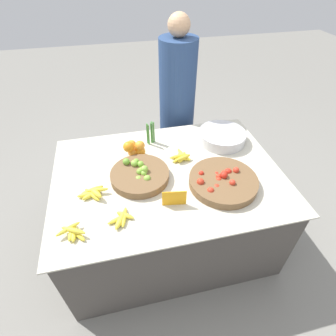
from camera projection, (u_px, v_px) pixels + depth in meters
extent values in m
plane|color=gray|center=(168.00, 234.00, 2.39)|extent=(12.00, 12.00, 0.00)
cube|color=#4C4742|center=(168.00, 207.00, 2.15)|extent=(1.57, 1.14, 0.73)
cube|color=beige|center=(168.00, 174.00, 1.90)|extent=(1.64, 1.19, 0.01)
cylinder|color=brown|center=(140.00, 175.00, 1.84)|extent=(0.41, 0.41, 0.06)
sphere|color=#7AB238|center=(133.00, 178.00, 1.82)|extent=(0.05, 0.05, 0.05)
sphere|color=#7AB238|center=(136.00, 162.00, 1.91)|extent=(0.05, 0.05, 0.05)
sphere|color=#89BC42|center=(138.00, 179.00, 1.79)|extent=(0.05, 0.05, 0.05)
sphere|color=#7AB238|center=(135.00, 177.00, 1.83)|extent=(0.05, 0.05, 0.05)
sphere|color=#6BA333|center=(138.00, 164.00, 1.91)|extent=(0.05, 0.05, 0.05)
sphere|color=#89BC42|center=(144.00, 169.00, 1.81)|extent=(0.05, 0.05, 0.05)
sphere|color=#89BC42|center=(147.00, 179.00, 1.78)|extent=(0.05, 0.05, 0.05)
sphere|color=#89BC42|center=(134.00, 163.00, 1.87)|extent=(0.05, 0.05, 0.05)
sphere|color=#7AB238|center=(139.00, 172.00, 1.81)|extent=(0.04, 0.04, 0.04)
sphere|color=#6BA333|center=(126.00, 162.00, 1.88)|extent=(0.05, 0.05, 0.05)
sphere|color=#89BC42|center=(144.00, 172.00, 1.82)|extent=(0.05, 0.05, 0.05)
sphere|color=#89BC42|center=(141.00, 171.00, 1.83)|extent=(0.05, 0.05, 0.05)
sphere|color=#7AB238|center=(141.00, 164.00, 1.87)|extent=(0.05, 0.05, 0.05)
sphere|color=#89BC42|center=(144.00, 173.00, 1.81)|extent=(0.05, 0.05, 0.05)
cylinder|color=brown|center=(223.00, 181.00, 1.79)|extent=(0.47, 0.47, 0.06)
sphere|color=red|center=(232.00, 182.00, 1.78)|extent=(0.04, 0.04, 0.04)
sphere|color=red|center=(232.00, 183.00, 1.73)|extent=(0.04, 0.04, 0.04)
sphere|color=red|center=(236.00, 170.00, 1.82)|extent=(0.04, 0.04, 0.04)
sphere|color=red|center=(219.00, 177.00, 1.79)|extent=(0.04, 0.04, 0.04)
sphere|color=red|center=(201.00, 173.00, 1.81)|extent=(0.04, 0.04, 0.04)
sphere|color=red|center=(224.00, 173.00, 1.81)|extent=(0.04, 0.04, 0.04)
sphere|color=red|center=(211.00, 191.00, 1.69)|extent=(0.05, 0.05, 0.05)
sphere|color=red|center=(216.00, 188.00, 1.74)|extent=(0.05, 0.05, 0.05)
sphere|color=red|center=(224.00, 175.00, 1.78)|extent=(0.05, 0.05, 0.05)
sphere|color=red|center=(224.00, 183.00, 1.80)|extent=(0.04, 0.04, 0.04)
sphere|color=red|center=(219.00, 180.00, 1.78)|extent=(0.05, 0.05, 0.05)
sphere|color=red|center=(216.00, 175.00, 1.83)|extent=(0.04, 0.04, 0.04)
sphere|color=red|center=(207.00, 190.00, 1.74)|extent=(0.04, 0.04, 0.04)
sphere|color=red|center=(201.00, 182.00, 1.74)|extent=(0.05, 0.05, 0.05)
sphere|color=red|center=(228.00, 172.00, 1.83)|extent=(0.05, 0.05, 0.05)
sphere|color=orange|center=(131.00, 145.00, 2.10)|extent=(0.08, 0.08, 0.08)
sphere|color=orange|center=(133.00, 152.00, 2.03)|extent=(0.07, 0.07, 0.07)
sphere|color=orange|center=(140.00, 151.00, 2.03)|extent=(0.08, 0.08, 0.08)
sphere|color=orange|center=(129.00, 147.00, 1.97)|extent=(0.08, 0.08, 0.08)
sphere|color=orange|center=(140.00, 146.00, 2.00)|extent=(0.08, 0.08, 0.08)
cylinder|color=silver|center=(222.00, 137.00, 2.17)|extent=(0.39, 0.39, 0.09)
cube|color=orange|center=(174.00, 198.00, 1.64)|extent=(0.15, 0.03, 0.12)
cylinder|color=#428438|center=(151.00, 133.00, 2.13)|extent=(0.01, 0.01, 0.19)
cylinder|color=#4C8E42|center=(154.00, 132.00, 2.14)|extent=(0.01, 0.01, 0.19)
cylinder|color=#428438|center=(152.00, 132.00, 2.14)|extent=(0.01, 0.01, 0.19)
cylinder|color=#4C8E42|center=(152.00, 133.00, 2.12)|extent=(0.01, 0.01, 0.19)
cylinder|color=#428438|center=(149.00, 135.00, 2.10)|extent=(0.01, 0.01, 0.19)
cylinder|color=#428438|center=(147.00, 134.00, 2.12)|extent=(0.01, 0.01, 0.19)
cylinder|color=#4C8E42|center=(152.00, 132.00, 2.14)|extent=(0.01, 0.01, 0.19)
ellipsoid|color=yellow|center=(92.00, 190.00, 1.75)|extent=(0.14, 0.06, 0.03)
ellipsoid|color=yellow|center=(92.00, 195.00, 1.72)|extent=(0.12, 0.14, 0.03)
ellipsoid|color=yellow|center=(89.00, 194.00, 1.72)|extent=(0.15, 0.04, 0.03)
ellipsoid|color=yellow|center=(92.00, 190.00, 1.75)|extent=(0.15, 0.08, 0.03)
ellipsoid|color=yellow|center=(92.00, 195.00, 1.72)|extent=(0.13, 0.09, 0.03)
ellipsoid|color=yellow|center=(96.00, 193.00, 1.69)|extent=(0.09, 0.11, 0.03)
ellipsoid|color=yellow|center=(98.00, 190.00, 1.72)|extent=(0.14, 0.04, 0.03)
ellipsoid|color=yellow|center=(124.00, 217.00, 1.58)|extent=(0.06, 0.15, 0.03)
ellipsoid|color=yellow|center=(125.00, 215.00, 1.59)|extent=(0.11, 0.09, 0.03)
ellipsoid|color=yellow|center=(118.00, 219.00, 1.57)|extent=(0.14, 0.07, 0.03)
ellipsoid|color=yellow|center=(121.00, 220.00, 1.56)|extent=(0.10, 0.14, 0.04)
ellipsoid|color=yellow|center=(72.00, 232.00, 1.50)|extent=(0.06, 0.12, 0.03)
ellipsoid|color=yellow|center=(74.00, 234.00, 1.49)|extent=(0.03, 0.11, 0.03)
ellipsoid|color=yellow|center=(78.00, 235.00, 1.49)|extent=(0.10, 0.12, 0.03)
ellipsoid|color=yellow|center=(68.00, 229.00, 1.49)|extent=(0.14, 0.09, 0.03)
ellipsoid|color=yellow|center=(73.00, 230.00, 1.48)|extent=(0.15, 0.10, 0.03)
ellipsoid|color=yellow|center=(181.00, 158.00, 2.01)|extent=(0.15, 0.08, 0.03)
ellipsoid|color=yellow|center=(179.00, 159.00, 2.00)|extent=(0.12, 0.08, 0.03)
ellipsoid|color=yellow|center=(182.00, 157.00, 2.01)|extent=(0.11, 0.13, 0.04)
ellipsoid|color=yellow|center=(181.00, 154.00, 2.05)|extent=(0.05, 0.15, 0.03)
ellipsoid|color=yellow|center=(184.00, 157.00, 2.02)|extent=(0.09, 0.12, 0.03)
ellipsoid|color=yellow|center=(184.00, 157.00, 1.98)|extent=(0.13, 0.07, 0.03)
ellipsoid|color=yellow|center=(178.00, 156.00, 1.99)|extent=(0.15, 0.04, 0.03)
cylinder|color=navy|center=(177.00, 114.00, 2.62)|extent=(0.34, 0.34, 1.42)
sphere|color=tan|center=(179.00, 25.00, 2.09)|extent=(0.19, 0.19, 0.19)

